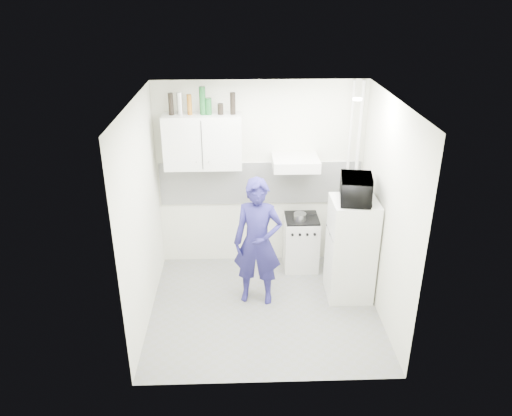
{
  "coord_description": "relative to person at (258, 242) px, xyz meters",
  "views": [
    {
      "loc": [
        -0.29,
        -5.13,
        3.74
      ],
      "look_at": [
        -0.09,
        0.3,
        1.25
      ],
      "focal_mm": 35.0,
      "sensor_mm": 36.0,
      "label": 1
    }
  ],
  "objects": [
    {
      "name": "stove",
      "position": [
        0.64,
        0.78,
        -0.45
      ],
      "size": [
        0.47,
        0.47,
        0.75
      ],
      "primitive_type": "cube",
      "color": "silver",
      "rests_on": "floor"
    },
    {
      "name": "bottle_b",
      "position": [
        -0.94,
        0.85,
        1.52
      ],
      "size": [
        0.07,
        0.07,
        0.28
      ],
      "primitive_type": "cylinder",
      "color": "silver",
      "rests_on": "upper_cabinet"
    },
    {
      "name": "pipe_b",
      "position": [
        1.25,
        0.95,
        0.48
      ],
      "size": [
        0.04,
        0.04,
        2.6
      ],
      "primitive_type": "cylinder",
      "color": "silver",
      "rests_on": "floor"
    },
    {
      "name": "ceiling",
      "position": [
        0.07,
        -0.22,
        1.78
      ],
      "size": [
        2.8,
        2.8,
        0.0
      ],
      "primitive_type": "plane",
      "color": "white",
      "rests_on": "wall_back"
    },
    {
      "name": "stove_top",
      "position": [
        0.64,
        0.78,
        -0.06
      ],
      "size": [
        0.45,
        0.45,
        0.03
      ],
      "primitive_type": "cube",
      "color": "black",
      "rests_on": "stove"
    },
    {
      "name": "canister_a",
      "position": [
        -0.59,
        0.85,
        1.48
      ],
      "size": [
        0.08,
        0.08,
        0.21
      ],
      "primitive_type": "cylinder",
      "color": "#144C1E",
      "rests_on": "upper_cabinet"
    },
    {
      "name": "bottle_d",
      "position": [
        -0.66,
        0.85,
        1.55
      ],
      "size": [
        0.08,
        0.08,
        0.35
      ],
      "primitive_type": "cylinder",
      "color": "#144C1E",
      "rests_on": "upper_cabinet"
    },
    {
      "name": "wall_right",
      "position": [
        1.47,
        -0.22,
        0.48
      ],
      "size": [
        0.0,
        2.6,
        2.6
      ],
      "primitive_type": "plane",
      "rotation": [
        1.57,
        0.0,
        -1.57
      ],
      "color": "silver",
      "rests_on": "floor"
    },
    {
      "name": "pipe_a",
      "position": [
        1.37,
        0.95,
        0.48
      ],
      "size": [
        0.05,
        0.05,
        2.6
      ],
      "primitive_type": "cylinder",
      "color": "silver",
      "rests_on": "floor"
    },
    {
      "name": "canister_b",
      "position": [
        -0.44,
        0.85,
        1.45
      ],
      "size": [
        0.07,
        0.07,
        0.14
      ],
      "primitive_type": "cylinder",
      "color": "black",
      "rests_on": "upper_cabinet"
    },
    {
      "name": "ceiling_spot_fixture",
      "position": [
        1.07,
        -0.02,
        1.75
      ],
      "size": [
        0.1,
        0.1,
        0.02
      ],
      "primitive_type": "cylinder",
      "color": "white",
      "rests_on": "ceiling"
    },
    {
      "name": "backsplash",
      "position": [
        0.07,
        1.01,
        0.38
      ],
      "size": [
        2.74,
        0.03,
        0.6
      ],
      "primitive_type": "cube",
      "color": "white",
      "rests_on": "wall_back"
    },
    {
      "name": "bottle_e",
      "position": [
        -0.28,
        0.85,
        1.52
      ],
      "size": [
        0.07,
        0.07,
        0.27
      ],
      "primitive_type": "cylinder",
      "color": "black",
      "rests_on": "upper_cabinet"
    },
    {
      "name": "wall_back",
      "position": [
        0.07,
        1.03,
        0.48
      ],
      "size": [
        2.8,
        0.0,
        2.8
      ],
      "primitive_type": "plane",
      "rotation": [
        1.57,
        0.0,
        0.0
      ],
      "color": "silver",
      "rests_on": "floor"
    },
    {
      "name": "fridge",
      "position": [
        1.17,
        0.07,
        -0.16
      ],
      "size": [
        0.55,
        0.55,
        1.33
      ],
      "primitive_type": "cube",
      "rotation": [
        0.0,
        0.0,
        0.0
      ],
      "color": "white",
      "rests_on": "floor"
    },
    {
      "name": "floor",
      "position": [
        0.07,
        -0.22,
        -0.82
      ],
      "size": [
        2.8,
        2.8,
        0.0
      ],
      "primitive_type": "plane",
      "color": "slate",
      "rests_on": "ground"
    },
    {
      "name": "microwave",
      "position": [
        1.17,
        0.07,
        0.66
      ],
      "size": [
        0.59,
        0.45,
        0.3
      ],
      "primitive_type": "imported",
      "rotation": [
        0.0,
        0.0,
        1.41
      ],
      "color": "black",
      "rests_on": "fridge"
    },
    {
      "name": "wall_left",
      "position": [
        -1.33,
        -0.22,
        0.48
      ],
      "size": [
        0.0,
        2.6,
        2.6
      ],
      "primitive_type": "plane",
      "rotation": [
        1.57,
        0.0,
        1.57
      ],
      "color": "silver",
      "rests_on": "floor"
    },
    {
      "name": "saucepan",
      "position": [
        0.6,
        0.7,
        0.01
      ],
      "size": [
        0.17,
        0.17,
        0.09
      ],
      "primitive_type": "cylinder",
      "color": "silver",
      "rests_on": "stove_top"
    },
    {
      "name": "bottle_c",
      "position": [
        -0.82,
        0.85,
        1.51
      ],
      "size": [
        0.06,
        0.06,
        0.25
      ],
      "primitive_type": "cylinder",
      "color": "brown",
      "rests_on": "upper_cabinet"
    },
    {
      "name": "range_hood",
      "position": [
        0.52,
        0.78,
        0.75
      ],
      "size": [
        0.6,
        0.5,
        0.14
      ],
      "primitive_type": "cube",
      "color": "silver",
      "rests_on": "wall_back"
    },
    {
      "name": "bottle_a",
      "position": [
        -1.05,
        0.85,
        1.51
      ],
      "size": [
        0.06,
        0.06,
        0.27
      ],
      "primitive_type": "cylinder",
      "color": "black",
      "rests_on": "upper_cabinet"
    },
    {
      "name": "person",
      "position": [
        0.0,
        0.0,
        0.0
      ],
      "size": [
        0.66,
        0.49,
        1.64
      ],
      "primitive_type": "imported",
      "rotation": [
        0.0,
        0.0,
        -0.16
      ],
      "color": "navy",
      "rests_on": "floor"
    },
    {
      "name": "upper_cabinet",
      "position": [
        -0.68,
        0.85,
        1.03
      ],
      "size": [
        1.0,
        0.35,
        0.7
      ],
      "primitive_type": "cube",
      "color": "white",
      "rests_on": "wall_back"
    }
  ]
}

